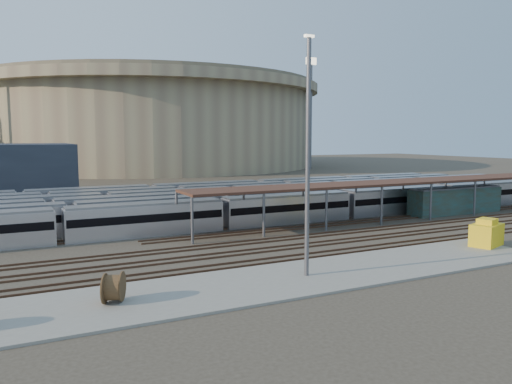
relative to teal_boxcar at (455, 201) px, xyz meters
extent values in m
plane|color=#383026|center=(-34.02, -4.00, -1.87)|extent=(420.00, 420.00, 0.00)
cube|color=gray|center=(-39.02, -19.00, -1.77)|extent=(50.00, 9.00, 0.20)
cube|color=silver|center=(-35.87, 4.00, -0.07)|extent=(112.00, 2.90, 3.60)
cube|color=silver|center=(-34.22, 8.20, -0.07)|extent=(112.00, 2.90, 3.60)
cube|color=silver|center=(-36.22, 12.40, -0.07)|extent=(112.00, 2.90, 3.60)
cube|color=silver|center=(-28.90, 16.60, -0.07)|extent=(112.00, 2.90, 3.60)
cube|color=silver|center=(-36.11, 20.80, -0.07)|extent=(112.00, 2.90, 3.60)
cube|color=silver|center=(-39.16, 25.00, -0.07)|extent=(112.00, 2.90, 3.60)
cylinder|color=#58585D|center=(-42.02, -2.70, 0.63)|extent=(0.30, 0.30, 5.00)
cylinder|color=#58585D|center=(-42.02, 2.70, 0.63)|extent=(0.30, 0.30, 5.00)
cylinder|color=#58585D|center=(-33.45, -2.70, 0.63)|extent=(0.30, 0.30, 5.00)
cylinder|color=#58585D|center=(-33.45, 2.70, 0.63)|extent=(0.30, 0.30, 5.00)
cylinder|color=#58585D|center=(-24.88, -2.70, 0.63)|extent=(0.30, 0.30, 5.00)
cylinder|color=#58585D|center=(-24.88, 2.70, 0.63)|extent=(0.30, 0.30, 5.00)
cylinder|color=#58585D|center=(-16.31, -2.70, 0.63)|extent=(0.30, 0.30, 5.00)
cylinder|color=#58585D|center=(-16.31, 2.70, 0.63)|extent=(0.30, 0.30, 5.00)
cylinder|color=#58585D|center=(-7.74, -2.70, 0.63)|extent=(0.30, 0.30, 5.00)
cylinder|color=#58585D|center=(-7.74, 2.70, 0.63)|extent=(0.30, 0.30, 5.00)
cylinder|color=#58585D|center=(0.83, -2.70, 0.63)|extent=(0.30, 0.30, 5.00)
cylinder|color=#58585D|center=(0.83, 2.70, 0.63)|extent=(0.30, 0.30, 5.00)
cylinder|color=#58585D|center=(9.40, 2.70, 0.63)|extent=(0.30, 0.30, 5.00)
cube|color=#3E2519|center=(-12.02, 0.00, 3.28)|extent=(60.00, 6.00, 0.30)
cube|color=#4C3323|center=(-34.02, -5.75, -1.78)|extent=(170.00, 0.12, 0.18)
cube|color=#4C3323|center=(-34.02, -4.25, -1.78)|extent=(170.00, 0.12, 0.18)
cube|color=#4C3323|center=(-34.02, -9.75, -1.78)|extent=(170.00, 0.12, 0.18)
cube|color=#4C3323|center=(-34.02, -8.25, -1.78)|extent=(170.00, 0.12, 0.18)
cube|color=#4C3323|center=(-34.02, -13.75, -1.78)|extent=(170.00, 0.12, 0.18)
cube|color=#4C3323|center=(-34.02, -12.25, -1.78)|extent=(170.00, 0.12, 0.18)
cylinder|color=gray|center=(-9.02, 136.00, 12.13)|extent=(116.00, 116.00, 28.00)
cylinder|color=gray|center=(-9.02, 136.00, 27.63)|extent=(124.00, 124.00, 3.00)
cylinder|color=brown|center=(-9.02, 136.00, 29.88)|extent=(120.00, 120.00, 1.50)
cylinder|color=#58585D|center=(35.98, 96.00, 16.13)|extent=(1.00, 1.00, 36.00)
cube|color=#FFF2CC|center=(35.98, 96.00, 35.33)|extent=(4.00, 0.60, 2.40)
cylinder|color=#58585D|center=(-44.02, 156.00, 16.13)|extent=(1.00, 1.00, 36.00)
cube|color=#FFF2CC|center=(-44.02, 156.00, 35.33)|extent=(4.00, 0.60, 2.40)
cube|color=#205050|center=(0.00, 0.00, 0.00)|extent=(16.05, 3.13, 3.74)
cylinder|color=#533821|center=(-53.26, -18.82, -0.64)|extent=(1.91, 2.36, 2.07)
cylinder|color=#58585D|center=(-38.01, -19.02, 7.72)|extent=(0.36, 0.36, 18.78)
cube|color=#FFF2CC|center=(-38.01, -19.02, 17.20)|extent=(0.81, 0.33, 0.20)
cube|color=yellow|center=(-15.52, -17.91, -0.54)|extent=(4.15, 3.29, 2.26)
camera|label=1|loc=(-59.25, -52.46, 9.53)|focal=35.00mm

